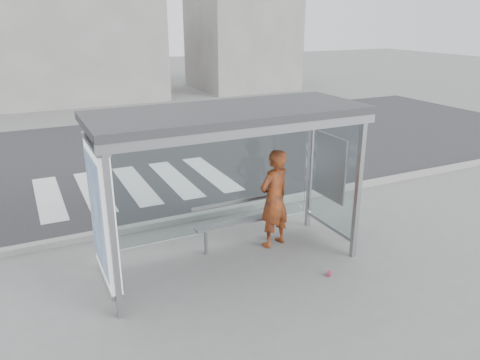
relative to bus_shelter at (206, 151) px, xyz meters
name	(u,v)px	position (x,y,z in m)	size (l,w,h in m)	color
ground	(231,263)	(0.37, -0.06, -1.98)	(80.00, 80.00, 0.00)	slate
road	(132,156)	(0.37, 6.94, -1.98)	(30.00, 10.00, 0.01)	#262628
curb	(191,217)	(0.37, 1.89, -1.92)	(30.00, 0.18, 0.12)	gray
crosswalk	(136,185)	(-0.13, 4.44, -1.98)	(4.55, 3.00, 0.00)	silver
bus_shelter	(206,151)	(0.00, 0.00, 0.00)	(4.25, 1.65, 2.62)	gray
building_center	(72,47)	(0.37, 17.94, 0.52)	(8.00, 5.00, 5.00)	slate
building_right	(241,23)	(9.37, 17.94, 1.52)	(5.00, 5.00, 7.00)	slate
person	(274,199)	(1.35, 0.22, -1.09)	(0.65, 0.43, 1.79)	orange
bench	(237,221)	(0.74, 0.44, -1.49)	(1.60, 0.31, 0.83)	slate
soda_can	(329,273)	(1.63, -1.11, -1.95)	(0.07, 0.07, 0.12)	#DF4163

